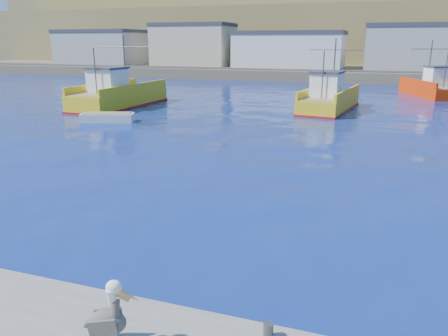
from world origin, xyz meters
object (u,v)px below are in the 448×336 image
(skiff_left, at_px, (108,118))
(pelican, at_px, (109,317))
(trawler_yellow_b, at_px, (329,100))
(trawler_yellow_a, at_px, (118,95))
(boat_orange, at_px, (432,87))

(skiff_left, xyz_separation_m, pelican, (15.12, -22.85, 0.80))
(trawler_yellow_b, height_order, pelican, trawler_yellow_b)
(trawler_yellow_b, height_order, skiff_left, trawler_yellow_b)
(trawler_yellow_a, relative_size, boat_orange, 1.23)
(boat_orange, distance_m, skiff_left, 36.20)
(pelican, bearing_deg, skiff_left, 123.49)
(trawler_yellow_a, height_order, boat_orange, trawler_yellow_a)
(pelican, bearing_deg, trawler_yellow_b, 89.24)
(trawler_yellow_a, xyz_separation_m, skiff_left, (3.66, -7.43, -0.78))
(pelican, bearing_deg, boat_orange, 77.97)
(trawler_yellow_a, relative_size, trawler_yellow_b, 1.14)
(trawler_yellow_b, height_order, boat_orange, trawler_yellow_b)
(trawler_yellow_a, bearing_deg, skiff_left, -63.79)
(trawler_yellow_a, height_order, trawler_yellow_b, trawler_yellow_a)
(trawler_yellow_b, distance_m, pelican, 34.35)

